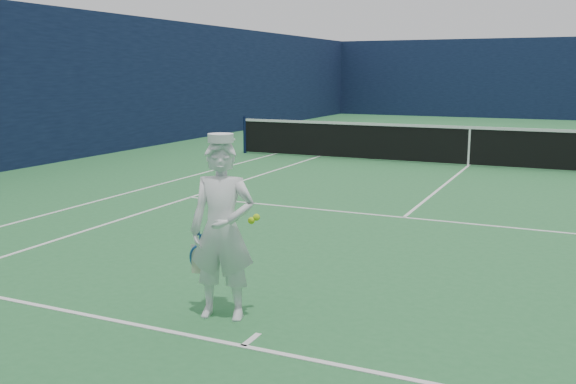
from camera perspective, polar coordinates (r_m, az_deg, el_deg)
The scene contains 5 objects.
ground at distance 16.83m, azimuth 15.71°, elevation 2.23°, with size 80.00×80.00×0.00m, color #2A6F3A.
court_markings at distance 16.82m, azimuth 15.71°, elevation 2.25°, with size 11.03×23.83×0.01m.
windscreen_fence at distance 16.66m, azimuth 16.06°, elevation 9.05°, with size 20.12×36.12×4.00m.
tennis_net at distance 16.76m, azimuth 15.81°, elevation 4.11°, with size 12.88×0.09×1.07m.
tennis_player at distance 6.13m, azimuth -5.86°, elevation -3.36°, with size 0.83×0.55×1.79m.
Camera 1 is at (2.53, -16.47, 2.35)m, focal length 40.00 mm.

